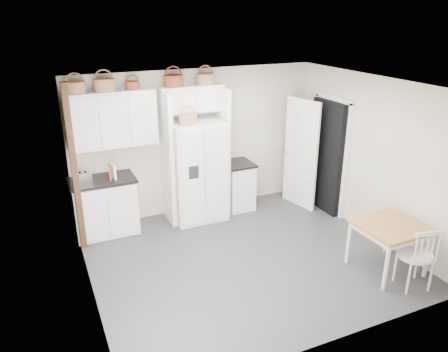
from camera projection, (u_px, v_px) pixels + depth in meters
name	position (u px, v px, depth m)	size (l,w,h in m)	color
floor	(246.00, 258.00, 6.65)	(4.50, 4.50, 0.00)	#323235
ceiling	(249.00, 86.00, 5.72)	(4.50, 4.50, 0.00)	white
wall_back	(197.00, 142.00, 7.89)	(4.50, 4.50, 0.00)	#BAAB8E
wall_left	(83.00, 205.00, 5.33)	(4.00, 4.00, 0.00)	#BAAB8E
wall_right	(371.00, 158.00, 7.04)	(4.00, 4.00, 0.00)	#BAAB8E
refrigerator	(197.00, 171.00, 7.66)	(0.91, 0.73, 1.77)	white
base_cab_left	(105.00, 207.00, 7.26)	(1.00, 0.63, 0.93)	silver
base_cab_right	(238.00, 186.00, 8.21)	(0.49, 0.58, 0.86)	silver
dining_table	(387.00, 247.00, 6.23)	(0.87, 0.87, 0.73)	#A77037
windsor_chair	(416.00, 256.00, 5.80)	(0.46, 0.42, 0.95)	silver
counter_left	(102.00, 180.00, 7.08)	(1.04, 0.67, 0.04)	black
counter_right	(238.00, 164.00, 8.05)	(0.53, 0.62, 0.04)	black
toaster	(83.00, 177.00, 6.90)	(0.25, 0.14, 0.17)	silver
cookbook_red	(110.00, 172.00, 7.01)	(0.03, 0.16, 0.24)	#9F3223
cookbook_cream	(113.00, 172.00, 7.03)	(0.04, 0.16, 0.24)	#F7E8C9
basket_upper_a	(75.00, 88.00, 6.58)	(0.30, 0.30, 0.17)	brown
basket_upper_b	(104.00, 85.00, 6.74)	(0.32, 0.32, 0.19)	brown
basket_upper_c	(133.00, 85.00, 6.91)	(0.22, 0.22, 0.13)	brown
basket_bridge_a	(174.00, 81.00, 7.16)	(0.33, 0.33, 0.18)	brown
basket_bridge_b	(205.00, 79.00, 7.38)	(0.31, 0.31, 0.18)	brown
basket_fridge_a	(188.00, 120.00, 7.16)	(0.30, 0.30, 0.16)	brown
upper_cabinet	(112.00, 119.00, 6.96)	(1.40, 0.34, 0.90)	silver
bridge_cabinet	(191.00, 99.00, 7.39)	(1.12, 0.34, 0.45)	silver
fridge_panel_left	(167.00, 159.00, 7.44)	(0.08, 0.60, 2.30)	silver
fridge_panel_right	(222.00, 152.00, 7.83)	(0.08, 0.60, 2.30)	silver
trim_post	(75.00, 170.00, 6.50)	(0.09, 0.09, 2.60)	#341B0F
doorway_void	(328.00, 157.00, 7.96)	(0.18, 0.85, 2.05)	black
door_slab	(301.00, 154.00, 8.11)	(0.80, 0.04, 2.05)	white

